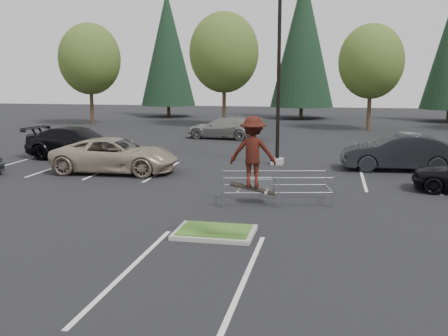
% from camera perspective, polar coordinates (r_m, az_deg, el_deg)
% --- Properties ---
extents(ground, '(120.00, 120.00, 0.00)m').
position_cam_1_polar(ground, '(14.76, -1.01, -7.25)').
color(ground, black).
rests_on(ground, ground).
extents(grass_median, '(2.20, 1.60, 0.16)m').
position_cam_1_polar(grass_median, '(14.74, -1.01, -6.96)').
color(grass_median, '#9E9A93').
rests_on(grass_median, ground).
extents(stall_lines, '(22.62, 17.60, 0.01)m').
position_cam_1_polar(stall_lines, '(20.74, -1.02, -2.14)').
color(stall_lines, silver).
rests_on(stall_lines, ground).
extents(light_pole, '(0.70, 0.60, 10.12)m').
position_cam_1_polar(light_pole, '(25.88, 5.97, 10.40)').
color(light_pole, '#9E9A93').
rests_on(light_pole, ground).
extents(decid_a, '(5.44, 5.44, 8.91)m').
position_cam_1_polar(decid_a, '(48.61, -14.39, 11.19)').
color(decid_a, '#38281C').
rests_on(decid_a, ground).
extents(decid_b, '(5.89, 5.89, 9.64)m').
position_cam_1_polar(decid_b, '(45.23, 0.01, 12.19)').
color(decid_b, '#38281C').
rests_on(decid_b, ground).
extents(decid_c, '(5.12, 5.12, 8.38)m').
position_cam_1_polar(decid_c, '(43.68, 15.71, 10.86)').
color(decid_c, '#38281C').
rests_on(decid_c, ground).
extents(conif_a, '(5.72, 5.72, 13.00)m').
position_cam_1_polar(conif_a, '(56.46, -6.17, 12.79)').
color(conif_a, '#38281C').
rests_on(conif_a, ground).
extents(conif_b, '(6.38, 6.38, 14.50)m').
position_cam_1_polar(conif_b, '(54.44, 8.59, 13.63)').
color(conif_b, '#38281C').
rests_on(conif_b, ground).
extents(cart_corral, '(3.93, 2.10, 1.06)m').
position_cam_1_polar(cart_corral, '(18.18, 4.40, -1.79)').
color(cart_corral, gray).
rests_on(cart_corral, ground).
extents(skateboarder, '(1.18, 0.72, 1.96)m').
position_cam_1_polar(skateboarder, '(13.03, 3.16, 1.71)').
color(skateboarder, black).
rests_on(skateboarder, ground).
extents(car_l_tan, '(5.79, 2.87, 1.58)m').
position_cam_1_polar(car_l_tan, '(24.35, -11.72, 1.36)').
color(car_l_tan, tan).
rests_on(car_l_tan, ground).
extents(car_l_black, '(6.11, 3.19, 1.69)m').
position_cam_1_polar(car_l_black, '(28.66, -15.68, 2.60)').
color(car_l_black, black).
rests_on(car_l_black, ground).
extents(car_r_charc, '(5.30, 2.16, 1.71)m').
position_cam_1_polar(car_r_charc, '(25.68, 18.45, 1.65)').
color(car_r_charc, black).
rests_on(car_r_charc, ground).
extents(car_far_silver, '(5.41, 2.75, 1.50)m').
position_cam_1_polar(car_far_silver, '(36.68, -0.00, 4.40)').
color(car_far_silver, gray).
rests_on(car_far_silver, ground).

